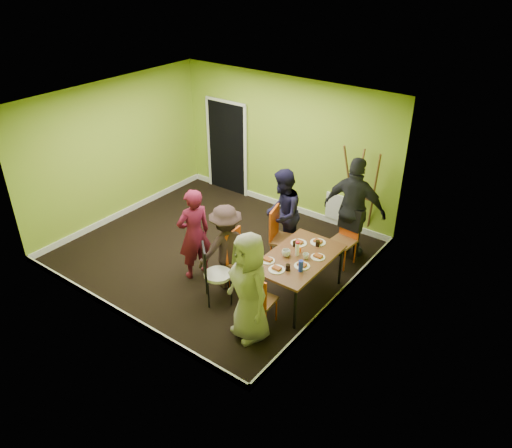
# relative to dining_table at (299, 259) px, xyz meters

# --- Properties ---
(ground) EXTENTS (5.00, 5.00, 0.00)m
(ground) POSITION_rel_dining_table_xyz_m (-1.91, 0.20, -0.70)
(ground) COLOR black
(ground) RESTS_ON ground
(room_walls) EXTENTS (5.04, 4.54, 2.82)m
(room_walls) POSITION_rel_dining_table_xyz_m (-1.93, 0.24, 0.29)
(room_walls) COLOR #90B92F
(room_walls) RESTS_ON ground
(dining_table) EXTENTS (0.90, 1.50, 0.75)m
(dining_table) POSITION_rel_dining_table_xyz_m (0.00, 0.00, 0.00)
(dining_table) COLOR black
(dining_table) RESTS_ON ground
(chair_left_far) EXTENTS (0.55, 0.55, 1.09)m
(chair_left_far) POSITION_rel_dining_table_xyz_m (-0.74, 0.59, -0.09)
(chair_left_far) COLOR #E75515
(chair_left_far) RESTS_ON ground
(chair_left_near) EXTENTS (0.47, 0.47, 1.03)m
(chair_left_near) POSITION_rel_dining_table_xyz_m (-0.89, -0.35, -0.12)
(chair_left_near) COLOR #E75515
(chair_left_near) RESTS_ON ground
(chair_back_end) EXTENTS (0.45, 0.52, 1.02)m
(chair_back_end) POSITION_rel_dining_table_xyz_m (0.14, 1.42, 0.02)
(chair_back_end) COLOR #E75515
(chair_back_end) RESTS_ON ground
(chair_front_end) EXTENTS (0.41, 0.41, 0.91)m
(chair_front_end) POSITION_rel_dining_table_xyz_m (-0.06, -0.95, -0.19)
(chair_front_end) COLOR #E75515
(chair_front_end) RESTS_ON ground
(chair_bentwood) EXTENTS (0.55, 0.55, 1.01)m
(chair_bentwood) POSITION_rel_dining_table_xyz_m (-1.00, -0.88, -0.14)
(chair_bentwood) COLOR black
(chair_bentwood) RESTS_ON ground
(easel) EXTENTS (0.74, 0.69, 1.84)m
(easel) POSITION_rel_dining_table_xyz_m (-0.08, 2.22, 0.21)
(easel) COLOR brown
(easel) RESTS_ON ground
(plate_near_left) EXTENTS (0.26, 0.26, 0.01)m
(plate_near_left) POSITION_rel_dining_table_xyz_m (-0.21, 0.33, 0.06)
(plate_near_left) COLOR white
(plate_near_left) RESTS_ON dining_table
(plate_near_right) EXTENTS (0.22, 0.22, 0.01)m
(plate_near_right) POSITION_rel_dining_table_xyz_m (-0.32, -0.39, 0.06)
(plate_near_right) COLOR white
(plate_near_right) RESTS_ON dining_table
(plate_far_back) EXTENTS (0.25, 0.25, 0.01)m
(plate_far_back) POSITION_rel_dining_table_xyz_m (0.03, 0.53, 0.06)
(plate_far_back) COLOR white
(plate_far_back) RESTS_ON dining_table
(plate_far_front) EXTENTS (0.25, 0.25, 0.01)m
(plate_far_front) POSITION_rel_dining_table_xyz_m (-0.07, -0.50, 0.06)
(plate_far_front) COLOR white
(plate_far_front) RESTS_ON dining_table
(plate_wall_back) EXTENTS (0.23, 0.23, 0.01)m
(plate_wall_back) POSITION_rel_dining_table_xyz_m (0.25, 0.15, 0.06)
(plate_wall_back) COLOR white
(plate_wall_back) RESTS_ON dining_table
(plate_wall_front) EXTENTS (0.24, 0.24, 0.01)m
(plate_wall_front) POSITION_rel_dining_table_xyz_m (0.18, -0.20, 0.06)
(plate_wall_front) COLOR white
(plate_wall_front) RESTS_ON dining_table
(thermos) EXTENTS (0.06, 0.06, 0.22)m
(thermos) POSITION_rel_dining_table_xyz_m (-0.04, 0.01, 0.16)
(thermos) COLOR white
(thermos) RESTS_ON dining_table
(blue_bottle) EXTENTS (0.07, 0.07, 0.18)m
(blue_bottle) POSITION_rel_dining_table_xyz_m (0.23, -0.31, 0.14)
(blue_bottle) COLOR #1A2DC7
(blue_bottle) RESTS_ON dining_table
(orange_bottle) EXTENTS (0.03, 0.03, 0.09)m
(orange_bottle) POSITION_rel_dining_table_xyz_m (-0.05, 0.12, 0.10)
(orange_bottle) COLOR #E75515
(orange_bottle) RESTS_ON dining_table
(glass_mid) EXTENTS (0.06, 0.06, 0.09)m
(glass_mid) POSITION_rel_dining_table_xyz_m (-0.22, 0.22, 0.10)
(glass_mid) COLOR black
(glass_mid) RESTS_ON dining_table
(glass_back) EXTENTS (0.07, 0.07, 0.09)m
(glass_back) POSITION_rel_dining_table_xyz_m (0.07, 0.44, 0.10)
(glass_back) COLOR black
(glass_back) RESTS_ON dining_table
(glass_front) EXTENTS (0.07, 0.07, 0.10)m
(glass_front) POSITION_rel_dining_table_xyz_m (0.06, -0.41, 0.10)
(glass_front) COLOR black
(glass_front) RESTS_ON dining_table
(cup_a) EXTENTS (0.14, 0.14, 0.11)m
(cup_a) POSITION_rel_dining_table_xyz_m (-0.17, -0.10, 0.11)
(cup_a) COLOR white
(cup_a) RESTS_ON dining_table
(cup_b) EXTENTS (0.10, 0.10, 0.09)m
(cup_b) POSITION_rel_dining_table_xyz_m (0.11, 0.02, 0.10)
(cup_b) COLOR white
(cup_b) RESTS_ON dining_table
(person_standing) EXTENTS (0.57, 0.69, 1.61)m
(person_standing) POSITION_rel_dining_table_xyz_m (-1.70, -0.53, 0.11)
(person_standing) COLOR #5C0F26
(person_standing) RESTS_ON ground
(person_left_far) EXTENTS (0.90, 0.99, 1.64)m
(person_left_far) POSITION_rel_dining_table_xyz_m (-0.91, 0.90, 0.13)
(person_left_far) COLOR black
(person_left_far) RESTS_ON ground
(person_left_near) EXTENTS (0.88, 1.08, 1.46)m
(person_left_near) POSITION_rel_dining_table_xyz_m (-1.10, -0.43, 0.04)
(person_left_near) COLOR #312120
(person_left_near) RESTS_ON ground
(person_back_end) EXTENTS (1.15, 0.58, 1.90)m
(person_back_end) POSITION_rel_dining_table_xyz_m (0.13, 1.57, 0.25)
(person_back_end) COLOR black
(person_back_end) RESTS_ON ground
(person_front_end) EXTENTS (0.96, 0.79, 1.67)m
(person_front_end) POSITION_rel_dining_table_xyz_m (-0.07, -1.18, 0.14)
(person_front_end) COLOR gray
(person_front_end) RESTS_ON ground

